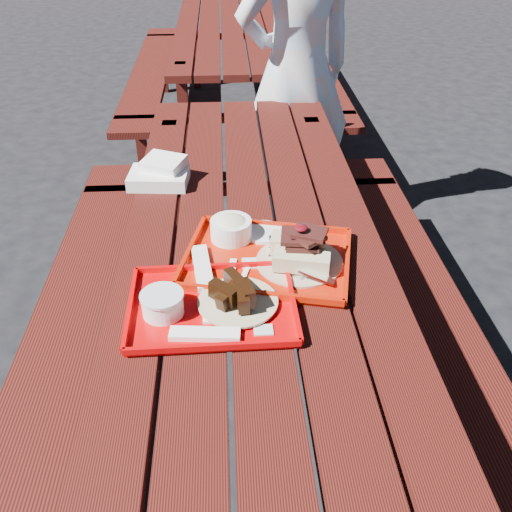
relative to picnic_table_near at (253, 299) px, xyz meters
name	(u,v)px	position (x,y,z in m)	size (l,w,h in m)	color
ground	(254,422)	(0.00, 0.00, -0.56)	(60.00, 60.00, 0.00)	black
picnic_table_near	(253,299)	(0.00, 0.00, 0.00)	(1.41, 2.40, 0.75)	#4B140E
picnic_table_far	(232,51)	(0.00, 2.80, 0.00)	(1.41, 2.40, 0.75)	#4B140E
near_tray	(268,248)	(0.04, -0.06, 0.22)	(0.50, 0.43, 0.14)	#B21805
far_tray	(209,305)	(-0.12, -0.28, 0.21)	(0.41, 0.32, 0.07)	#C60406
white_cloth	(160,174)	(-0.29, 0.41, 0.22)	(0.21, 0.18, 0.08)	white
person	(297,72)	(0.27, 1.31, 0.28)	(0.62, 0.40, 1.69)	#BFE0FC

